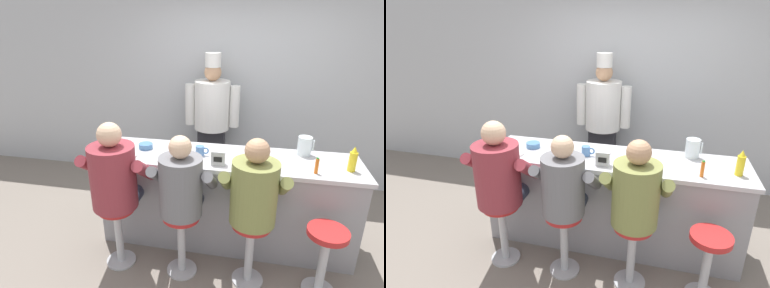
# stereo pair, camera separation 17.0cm
# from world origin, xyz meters

# --- Properties ---
(ground_plane) EXTENTS (20.00, 20.00, 0.00)m
(ground_plane) POSITION_xyz_m (0.00, 0.00, 0.00)
(ground_plane) COLOR slate
(wall_back) EXTENTS (10.00, 0.06, 2.70)m
(wall_back) POSITION_xyz_m (0.00, 1.82, 1.35)
(wall_back) COLOR #B2B7BC
(wall_back) RESTS_ON ground_plane
(diner_counter) EXTENTS (2.56, 0.67, 0.96)m
(diner_counter) POSITION_xyz_m (0.00, 0.33, 0.48)
(diner_counter) COLOR gray
(diner_counter) RESTS_ON ground_plane
(ketchup_bottle_red) EXTENTS (0.06, 0.06, 0.24)m
(ketchup_bottle_red) POSITION_xyz_m (0.29, 0.24, 1.07)
(ketchup_bottle_red) COLOR red
(ketchup_bottle_red) RESTS_ON diner_counter
(mustard_bottle_yellow) EXTENTS (0.07, 0.07, 0.23)m
(mustard_bottle_yellow) POSITION_xyz_m (1.12, 0.24, 1.07)
(mustard_bottle_yellow) COLOR yellow
(mustard_bottle_yellow) RESTS_ON diner_counter
(hot_sauce_bottle_orange) EXTENTS (0.03, 0.03, 0.15)m
(hot_sauce_bottle_orange) POSITION_xyz_m (0.80, 0.12, 1.03)
(hot_sauce_bottle_orange) COLOR orange
(hot_sauce_bottle_orange) RESTS_ON diner_counter
(water_pitcher_clear) EXTENTS (0.16, 0.14, 0.19)m
(water_pitcher_clear) POSITION_xyz_m (0.74, 0.54, 1.06)
(water_pitcher_clear) COLOR silver
(water_pitcher_clear) RESTS_ON diner_counter
(breakfast_plate) EXTENTS (0.23, 0.23, 0.05)m
(breakfast_plate) POSITION_xyz_m (-1.00, 0.15, 0.98)
(breakfast_plate) COLOR white
(breakfast_plate) RESTS_ON diner_counter
(cereal_bowl) EXTENTS (0.15, 0.15, 0.05)m
(cereal_bowl) POSITION_xyz_m (-0.87, 0.38, 0.99)
(cereal_bowl) COLOR #4C7FB7
(cereal_bowl) RESTS_ON diner_counter
(coffee_mug_blue) EXTENTS (0.13, 0.09, 0.10)m
(coffee_mug_blue) POSITION_xyz_m (-0.27, 0.31, 1.01)
(coffee_mug_blue) COLOR #4C7AB2
(coffee_mug_blue) RESTS_ON diner_counter
(napkin_dispenser_chrome) EXTENTS (0.13, 0.08, 0.14)m
(napkin_dispenser_chrome) POSITION_xyz_m (-0.07, 0.13, 1.03)
(napkin_dispenser_chrome) COLOR silver
(napkin_dispenser_chrome) RESTS_ON diner_counter
(diner_seated_maroon) EXTENTS (0.63, 0.62, 1.43)m
(diner_seated_maroon) POSITION_xyz_m (-0.95, -0.21, 0.89)
(diner_seated_maroon) COLOR #B2B5BA
(diner_seated_maroon) RESTS_ON ground_plane
(diner_seated_grey) EXTENTS (0.57, 0.56, 1.36)m
(diner_seated_grey) POSITION_xyz_m (-0.34, -0.22, 0.85)
(diner_seated_grey) COLOR #B2B5BA
(diner_seated_grey) RESTS_ON ground_plane
(diner_seated_olive) EXTENTS (0.59, 0.58, 1.38)m
(diner_seated_olive) POSITION_xyz_m (0.28, -0.22, 0.86)
(diner_seated_olive) COLOR #B2B5BA
(diner_seated_olive) RESTS_ON ground_plane
(empty_stool_round) EXTENTS (0.33, 0.33, 0.64)m
(empty_stool_round) POSITION_xyz_m (0.89, -0.25, 0.43)
(empty_stool_round) COLOR #B2B5BA
(empty_stool_round) RESTS_ON ground_plane
(cook_in_whites_near) EXTENTS (0.72, 0.46, 1.85)m
(cook_in_whites_near) POSITION_xyz_m (-0.33, 1.51, 1.02)
(cook_in_whites_near) COLOR #232328
(cook_in_whites_near) RESTS_ON ground_plane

